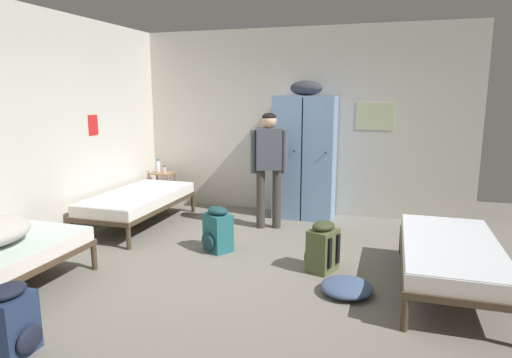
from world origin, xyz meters
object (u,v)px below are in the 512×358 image
Objects in this scene: backpack_olive at (322,247)px; backpack_teal at (217,230)px; bed_left_rear at (138,200)px; backpack_navy at (12,322)px; shelf_unit at (163,186)px; bed_right at (450,253)px; water_bottle at (158,166)px; lotion_bottle at (164,170)px; person_traveler at (269,160)px; locker_bank at (305,155)px; clothes_pile_denim at (347,287)px.

backpack_olive is 1.00× the size of backpack_teal.
backpack_navy reaches higher than bed_left_rear.
bed_left_rear is at bearing -77.74° from shelf_unit.
water_bottle reaches higher than bed_right.
person_traveler is at bearing -18.01° from lotion_bottle.
person_traveler reaches higher than bed_left_rear.
locker_bank is 2.91m from bed_right.
locker_bank is 3.63× the size of shelf_unit.
clothes_pile_denim is (0.92, -2.54, -0.91)m from locker_bank.
person_traveler is (2.06, -0.69, 0.63)m from shelf_unit.
shelf_unit is at bearing 153.34° from bed_right.
locker_bank is at bearing 1.44° from lotion_bottle.
backpack_teal is (1.73, -1.79, -0.09)m from shelf_unit.
lotion_bottle is 0.26× the size of clothes_pile_denim.
bed_right is 2.58m from backpack_teal.
backpack_teal is at bearing -45.06° from water_bottle.
clothes_pile_denim is at bearing -57.21° from backpack_olive.
backpack_olive and backpack_navy have the same top height.
locker_bank reaches higher than backpack_teal.
person_traveler is 1.36m from backpack_teal.
lotion_bottle is (0.07, -0.04, 0.28)m from shelf_unit.
shelf_unit reaches higher than clothes_pile_denim.
lotion_bottle is 2.44m from backpack_teal.
water_bottle reaches higher than shelf_unit.
water_bottle is at bearing 158.20° from lotion_bottle.
person_traveler is 2.95× the size of backpack_teal.
backpack_olive is at bearing -33.72° from shelf_unit.
backpack_olive is (3.03, -2.02, -0.09)m from shelf_unit.
person_traveler is 2.95× the size of backpack_navy.
water_bottle reaches higher than backpack_olive.
locker_bank is 3.76× the size of backpack_olive.
backpack_navy is (-1.89, -2.25, 0.00)m from backpack_olive.
water_bottle is at bearing 179.98° from locker_bank.
shelf_unit is 1.04× the size of backpack_olive.
shelf_unit is at bearing 150.26° from lotion_bottle.
clothes_pile_denim is (-0.93, -0.37, -0.32)m from bed_right.
lotion_bottle is at bearing -21.80° from water_bottle.
locker_bank is at bearing -0.02° from water_bottle.
backpack_navy is at bearing -106.74° from locker_bank.
backpack_navy is 2.55m from backpack_teal.
shelf_unit is 2.50× the size of water_bottle.
backpack_olive is (3.11, -2.04, -0.41)m from water_bottle.
shelf_unit reaches higher than bed_left_rear.
backpack_olive is 1.00× the size of backpack_navy.
locker_bank is 1.09× the size of bed_left_rear.
backpack_navy is (-1.29, -4.29, -0.71)m from locker_bank.
locker_bank is at bearing 109.92° from clothes_pile_denim.
backpack_teal is 1.79m from clothes_pile_denim.
person_traveler reaches higher than water_bottle.
backpack_navy is at bearing -74.11° from water_bottle.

